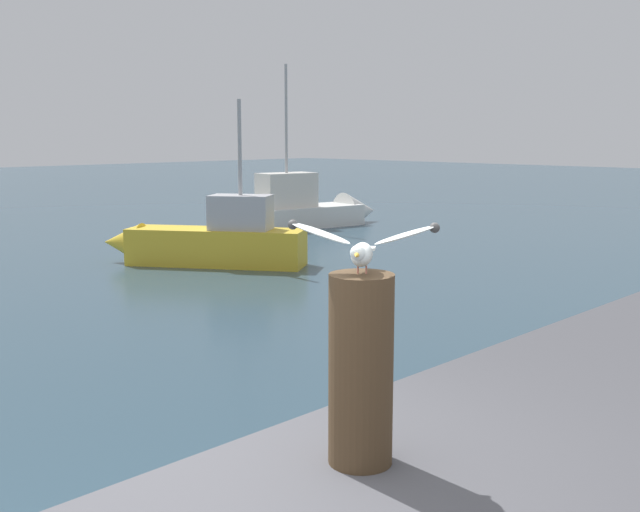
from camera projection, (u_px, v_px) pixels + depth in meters
name	position (u px, v px, depth m)	size (l,w,h in m)	color
mooring_post	(361.00, 370.00, 3.28)	(0.28, 0.28, 0.85)	#4C3823
seagull	(362.00, 246.00, 3.19)	(0.45, 0.59, 0.23)	#C67160
boat_yellow	(205.00, 240.00, 15.69)	(3.16, 4.12, 3.41)	yellow
boat_white	(309.00, 210.00, 22.26)	(5.54, 2.14, 4.93)	silver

